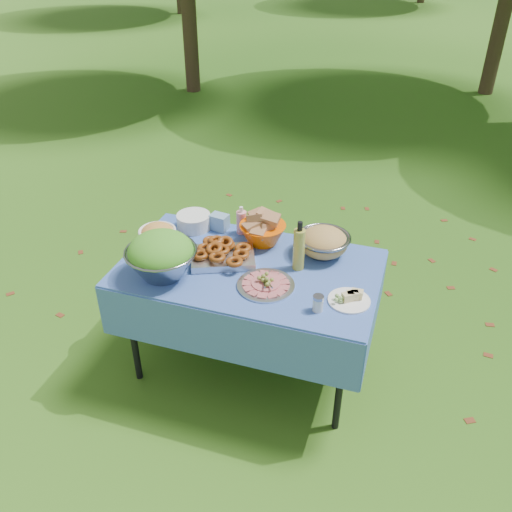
{
  "coord_description": "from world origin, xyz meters",
  "views": [
    {
      "loc": [
        0.83,
        -2.4,
        2.49
      ],
      "look_at": [
        0.04,
        0.0,
        0.84
      ],
      "focal_mm": 38.0,
      "sensor_mm": 36.0,
      "label": 1
    }
  ],
  "objects_px": {
    "pasta_bowl_steel": "(323,242)",
    "bread_bowl": "(263,229)",
    "salad_bowl": "(161,255)",
    "picnic_table": "(249,319)",
    "plate_stack": "(194,221)",
    "charcuterie_platter": "(266,281)",
    "oil_bottle": "(299,246)"
  },
  "relations": [
    {
      "from": "plate_stack",
      "to": "picnic_table",
      "type": "bearing_deg",
      "value": -33.15
    },
    {
      "from": "salad_bowl",
      "to": "oil_bottle",
      "type": "height_order",
      "value": "oil_bottle"
    },
    {
      "from": "salad_bowl",
      "to": "plate_stack",
      "type": "distance_m",
      "value": 0.54
    },
    {
      "from": "picnic_table",
      "to": "pasta_bowl_steel",
      "type": "xyz_separation_m",
      "value": [
        0.37,
        0.26,
        0.46
      ]
    },
    {
      "from": "pasta_bowl_steel",
      "to": "charcuterie_platter",
      "type": "bearing_deg",
      "value": -118.49
    },
    {
      "from": "pasta_bowl_steel",
      "to": "oil_bottle",
      "type": "xyz_separation_m",
      "value": [
        -0.1,
        -0.19,
        0.07
      ]
    },
    {
      "from": "salad_bowl",
      "to": "bread_bowl",
      "type": "relative_size",
      "value": 1.4
    },
    {
      "from": "picnic_table",
      "to": "plate_stack",
      "type": "height_order",
      "value": "plate_stack"
    },
    {
      "from": "charcuterie_platter",
      "to": "oil_bottle",
      "type": "xyz_separation_m",
      "value": [
        0.12,
        0.22,
        0.11
      ]
    },
    {
      "from": "oil_bottle",
      "to": "bread_bowl",
      "type": "bearing_deg",
      "value": 143.59
    },
    {
      "from": "salad_bowl",
      "to": "pasta_bowl_steel",
      "type": "distance_m",
      "value": 0.94
    },
    {
      "from": "plate_stack",
      "to": "oil_bottle",
      "type": "xyz_separation_m",
      "value": [
        0.74,
        -0.23,
        0.1
      ]
    },
    {
      "from": "plate_stack",
      "to": "bread_bowl",
      "type": "relative_size",
      "value": 0.76
    },
    {
      "from": "salad_bowl",
      "to": "bread_bowl",
      "type": "distance_m",
      "value": 0.66
    },
    {
      "from": "picnic_table",
      "to": "charcuterie_platter",
      "type": "height_order",
      "value": "charcuterie_platter"
    },
    {
      "from": "salad_bowl",
      "to": "bread_bowl",
      "type": "bearing_deg",
      "value": 50.03
    },
    {
      "from": "salad_bowl",
      "to": "pasta_bowl_steel",
      "type": "height_order",
      "value": "salad_bowl"
    },
    {
      "from": "salad_bowl",
      "to": "bread_bowl",
      "type": "xyz_separation_m",
      "value": [
        0.42,
        0.5,
        -0.04
      ]
    },
    {
      "from": "oil_bottle",
      "to": "picnic_table",
      "type": "bearing_deg",
      "value": -164.15
    },
    {
      "from": "charcuterie_platter",
      "to": "bread_bowl",
      "type": "bearing_deg",
      "value": 109.77
    },
    {
      "from": "salad_bowl",
      "to": "charcuterie_platter",
      "type": "height_order",
      "value": "salad_bowl"
    },
    {
      "from": "oil_bottle",
      "to": "plate_stack",
      "type": "bearing_deg",
      "value": 162.59
    },
    {
      "from": "bread_bowl",
      "to": "pasta_bowl_steel",
      "type": "height_order",
      "value": "bread_bowl"
    },
    {
      "from": "picnic_table",
      "to": "bread_bowl",
      "type": "distance_m",
      "value": 0.55
    },
    {
      "from": "bread_bowl",
      "to": "charcuterie_platter",
      "type": "bearing_deg",
      "value": -70.23
    },
    {
      "from": "plate_stack",
      "to": "charcuterie_platter",
      "type": "bearing_deg",
      "value": -36.26
    },
    {
      "from": "oil_bottle",
      "to": "charcuterie_platter",
      "type": "bearing_deg",
      "value": -118.8
    },
    {
      "from": "plate_stack",
      "to": "bread_bowl",
      "type": "xyz_separation_m",
      "value": [
        0.47,
        -0.03,
        0.05
      ]
    },
    {
      "from": "salad_bowl",
      "to": "plate_stack",
      "type": "bearing_deg",
      "value": 94.89
    },
    {
      "from": "pasta_bowl_steel",
      "to": "bread_bowl",
      "type": "bearing_deg",
      "value": 177.94
    },
    {
      "from": "bread_bowl",
      "to": "pasta_bowl_steel",
      "type": "xyz_separation_m",
      "value": [
        0.38,
        -0.01,
        -0.01
      ]
    },
    {
      "from": "picnic_table",
      "to": "pasta_bowl_steel",
      "type": "bearing_deg",
      "value": 35.66
    }
  ]
}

